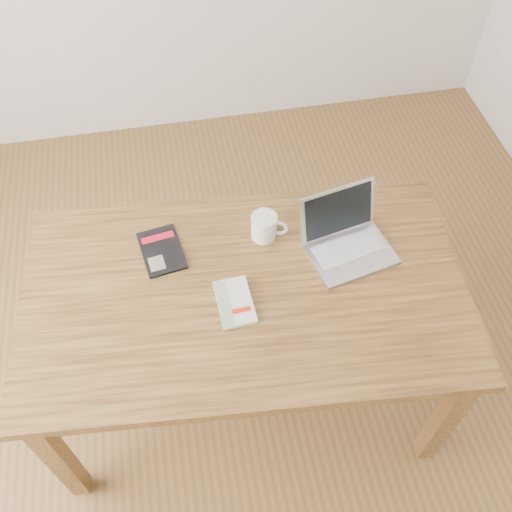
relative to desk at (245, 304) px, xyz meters
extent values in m
plane|color=brown|center=(-0.18, -0.16, -0.66)|extent=(4.00, 4.00, 0.00)
cube|color=brown|center=(0.00, 0.00, 0.07)|extent=(1.59, 1.00, 0.04)
cube|color=brown|center=(-0.72, -0.31, -0.31)|extent=(0.07, 0.07, 0.71)
cube|color=brown|center=(0.66, -0.43, -0.31)|extent=(0.07, 0.07, 0.71)
cube|color=brown|center=(-0.66, 0.43, -0.31)|extent=(0.07, 0.07, 0.71)
cube|color=brown|center=(0.72, 0.31, -0.31)|extent=(0.07, 0.07, 0.71)
cube|color=beige|center=(-0.04, -0.05, 0.10)|extent=(0.12, 0.19, 0.01)
cube|color=white|center=(-0.04, -0.05, 0.10)|extent=(0.12, 0.19, 0.02)
cube|color=gray|center=(-0.08, -0.05, 0.11)|extent=(0.05, 0.18, 0.00)
cube|color=red|center=(-0.03, -0.09, 0.11)|extent=(0.06, 0.02, 0.00)
cube|color=black|center=(-0.26, 0.22, 0.09)|extent=(0.17, 0.23, 0.01)
cube|color=#B50C23|center=(-0.27, 0.28, 0.10)|extent=(0.12, 0.05, 0.00)
cube|color=#7B735A|center=(-0.28, 0.16, 0.10)|extent=(0.06, 0.07, 0.00)
cube|color=silver|center=(0.40, 0.07, 0.10)|extent=(0.32, 0.26, 0.01)
cube|color=silver|center=(0.39, 0.10, 0.10)|extent=(0.26, 0.15, 0.00)
cube|color=#BCBCC1|center=(0.41, 0.01, 0.10)|extent=(0.09, 0.06, 0.00)
cube|color=silver|center=(0.37, 0.20, 0.20)|extent=(0.29, 0.12, 0.19)
cube|color=black|center=(0.37, 0.19, 0.20)|extent=(0.26, 0.10, 0.16)
cylinder|color=white|center=(0.11, 0.22, 0.14)|extent=(0.09, 0.09, 0.10)
cylinder|color=black|center=(0.11, 0.22, 0.19)|extent=(0.08, 0.08, 0.01)
torus|color=white|center=(0.16, 0.21, 0.14)|extent=(0.07, 0.04, 0.07)
camera|label=1|loc=(-0.17, -1.07, 1.70)|focal=40.00mm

